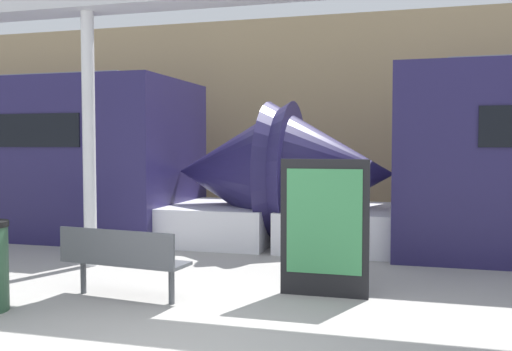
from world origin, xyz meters
TOP-DOWN VIEW (x-y plane):
  - station_wall at (0.00, 9.61)m, footprint 56.00×0.20m
  - bench_near at (-1.32, 1.50)m, footprint 1.60×0.62m
  - poster_board at (0.94, 2.31)m, footprint 1.07×0.07m
  - support_column_near at (-2.73, 3.11)m, footprint 0.19×0.19m
  - canopy_beam at (-2.73, 3.11)m, footprint 28.00×0.60m

SIDE VIEW (x-z plane):
  - bench_near at x=-1.32m, z-range 0.09..0.94m
  - poster_board at x=0.94m, z-range 0.01..1.67m
  - support_column_near at x=-2.73m, z-range 0.00..3.80m
  - station_wall at x=0.00m, z-range 0.00..5.00m
  - canopy_beam at x=-2.73m, z-range 3.80..4.08m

